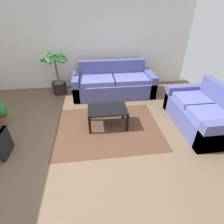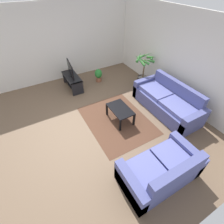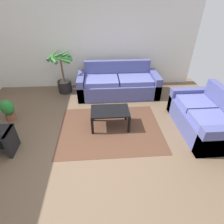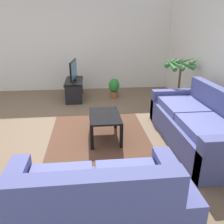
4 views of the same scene
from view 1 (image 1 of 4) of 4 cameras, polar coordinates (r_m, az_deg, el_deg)
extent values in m
plane|color=brown|center=(3.17, -5.72, -13.44)|extent=(6.60, 6.60, 0.00)
cube|color=silver|center=(5.27, -7.99, 22.50)|extent=(6.00, 0.06, 2.70)
cube|color=#4C518C|center=(4.94, 0.56, 8.14)|extent=(2.25, 0.90, 0.42)
cube|color=#4C518C|center=(5.11, 0.02, 14.46)|extent=(1.89, 0.16, 0.48)
cube|color=#4C518C|center=(4.88, -11.73, 8.41)|extent=(0.18, 0.90, 0.62)
cube|color=#4C518C|center=(5.13, 12.29, 9.58)|extent=(0.18, 0.90, 0.62)
cube|color=#5D63A4|center=(4.75, -5.12, 10.52)|extent=(0.91, 0.66, 0.12)
cube|color=#5D63A4|center=(4.87, 6.29, 11.03)|extent=(0.91, 0.66, 0.12)
cube|color=#4C518C|center=(4.09, 27.04, -1.57)|extent=(0.90, 1.63, 0.42)
cube|color=#4C518C|center=(4.10, 32.95, 4.06)|extent=(0.16, 1.27, 0.48)
cube|color=#4C518C|center=(3.59, 33.17, -6.75)|extent=(0.90, 0.18, 0.62)
cube|color=#4C518C|center=(4.56, 22.88, 4.59)|extent=(0.90, 0.18, 0.62)
cube|color=#5D63A4|center=(3.72, 29.83, -0.94)|extent=(0.66, 0.60, 0.12)
cube|color=#5D63A4|center=(4.16, 25.24, 3.91)|extent=(0.66, 0.60, 0.12)
cube|color=black|center=(3.50, -32.38, -8.97)|extent=(0.06, 0.41, 0.48)
cube|color=black|center=(3.53, -1.55, 0.86)|extent=(0.81, 0.51, 0.03)
cube|color=black|center=(3.45, -7.45, -4.58)|extent=(0.05, 0.05, 0.39)
cube|color=black|center=(3.51, 5.12, -3.66)|extent=(0.05, 0.05, 0.39)
cube|color=black|center=(3.83, -7.55, -0.38)|extent=(0.05, 0.05, 0.39)
cube|color=black|center=(3.88, 3.77, 0.38)|extent=(0.05, 0.05, 0.39)
cube|color=#513323|center=(3.68, -1.30, -5.30)|extent=(2.20, 1.70, 0.01)
cylinder|color=black|center=(5.28, -17.17, 7.89)|extent=(0.39, 0.39, 0.34)
cylinder|color=brown|center=(5.10, -18.12, 13.07)|extent=(0.05, 0.05, 0.68)
cone|color=#347632|center=(4.94, -16.32, 17.52)|extent=(0.12, 0.45, 0.25)
cone|color=#347632|center=(5.11, -16.94, 17.93)|extent=(0.39, 0.37, 0.25)
cone|color=#347632|center=(5.22, -18.12, 18.03)|extent=(0.52, 0.16, 0.28)
cone|color=#347632|center=(5.16, -20.97, 17.36)|extent=(0.36, 0.47, 0.27)
cone|color=#347632|center=(5.01, -21.08, 16.90)|extent=(0.13, 0.39, 0.23)
cone|color=#347632|center=(4.90, -21.35, 16.51)|extent=(0.36, 0.43, 0.26)
cone|color=#347632|center=(4.73, -18.98, 16.42)|extent=(0.54, 0.17, 0.29)
cone|color=#347632|center=(4.79, -17.60, 16.86)|extent=(0.43, 0.36, 0.26)
cylinder|color=brown|center=(4.54, -32.63, -1.82)|extent=(0.22, 0.22, 0.16)
camera|label=2|loc=(3.60, 79.66, 28.61)|focal=26.30mm
camera|label=3|loc=(0.26, 153.43, 22.90)|focal=28.34mm
camera|label=4|loc=(4.77, 50.82, 16.72)|focal=37.30mm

